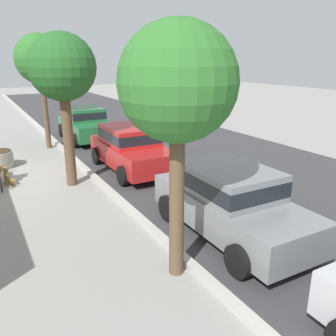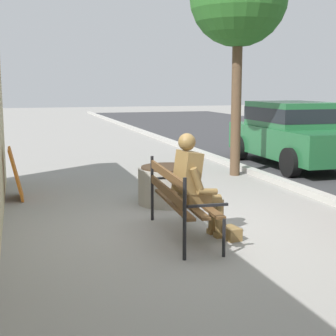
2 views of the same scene
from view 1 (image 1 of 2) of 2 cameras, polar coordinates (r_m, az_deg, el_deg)
street_surface at (r=14.80m, az=3.58°, el=2.61°), size 60.00×9.00×0.01m
curb_stone at (r=12.96m, az=-13.78°, el=0.20°), size 60.00×0.20×0.12m
street_tree_near_bench at (r=15.96m, az=-20.24°, el=16.30°), size 2.06×2.06×4.82m
street_tree_down_street at (r=10.78m, az=-16.95°, el=15.18°), size 1.96×1.96×4.56m
street_tree_far_corner at (r=5.63m, az=1.59°, el=13.33°), size 1.94×1.94×4.42m
parked_car_green at (r=17.43m, az=-13.48°, el=7.26°), size 4.12×1.96×1.56m
parked_car_red at (r=12.31m, az=-6.15°, el=3.47°), size 4.12×1.96×1.56m
parked_car_grey at (r=7.82m, az=10.10°, el=-5.10°), size 4.12×1.96×1.56m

